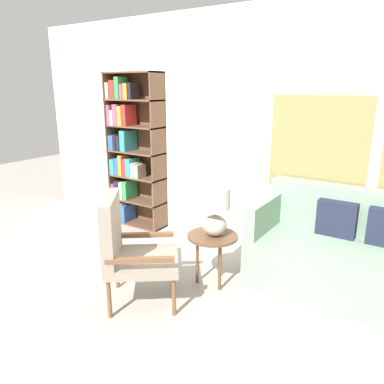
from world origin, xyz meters
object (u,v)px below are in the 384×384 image
at_px(table_lamp, 215,209).
at_px(bookshelf, 130,151).
at_px(couch, 356,257).
at_px(side_table, 213,241).
at_px(armchair, 127,245).

bearing_deg(table_lamp, bookshelf, 155.21).
xyz_separation_m(bookshelf, couch, (2.96, -0.26, -0.67)).
distance_m(bookshelf, side_table, 2.05).
xyz_separation_m(couch, side_table, (-1.18, -0.57, 0.09)).
relative_size(bookshelf, table_lamp, 4.37).
distance_m(couch, table_lamp, 1.36).
bearing_deg(couch, table_lamp, -153.99).
height_order(bookshelf, couch, bookshelf).
height_order(couch, table_lamp, table_lamp).
xyz_separation_m(armchair, side_table, (0.45, 0.68, -0.10)).
bearing_deg(table_lamp, armchair, -124.52).
height_order(bookshelf, side_table, bookshelf).
bearing_deg(bookshelf, couch, -5.07).
xyz_separation_m(side_table, table_lamp, (0.02, 0.01, 0.32)).
height_order(couch, side_table, couch).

